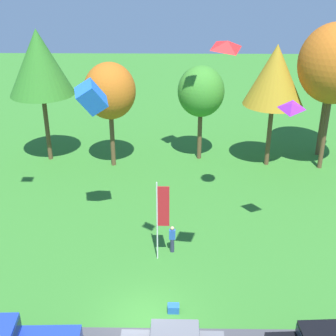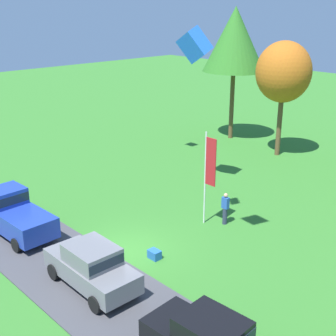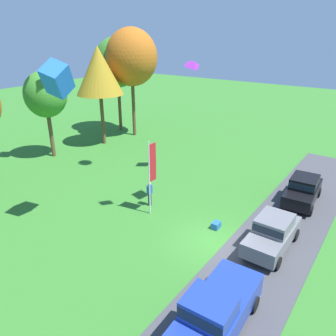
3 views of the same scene
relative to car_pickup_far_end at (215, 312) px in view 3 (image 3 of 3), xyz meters
name	(u,v)px [view 3 (image 3 of 3)]	position (x,y,z in m)	size (l,w,h in m)	color
ground_plane	(214,242)	(5.29, 2.84, -1.11)	(120.00, 120.00, 0.00)	#337528
pavement_strip	(262,261)	(5.29, 0.05, -1.08)	(36.00, 4.40, 0.06)	#424247
car_pickup_far_end	(215,312)	(0.00, 0.00, 0.00)	(5.06, 2.19, 2.14)	#1E389E
car_sedan_by_flagpole	(273,232)	(6.61, 0.08, -0.07)	(4.42, 1.98, 1.84)	slate
car_sedan_mid_row	(303,189)	(12.82, 0.15, -0.07)	(4.50, 2.16, 1.84)	black
person_watching_sky	(150,194)	(6.53, 8.36, -0.23)	(0.36, 0.24, 1.71)	#2D334C
tree_lone_near	(45,95)	(8.69, 21.61, 4.61)	(3.69, 3.69, 7.78)	brown
tree_far_right	(99,71)	(14.13, 20.48, 6.24)	(4.58, 4.58, 9.67)	brown
tree_left_of_center	(132,57)	(18.28, 19.89, 7.24)	(5.36, 5.36, 11.32)	brown
tree_right_of_center	(117,63)	(18.83, 22.51, 6.57)	(4.93, 4.93, 10.41)	brown
flag_banner	(151,168)	(5.93, 7.68, 1.99)	(0.71, 0.08, 4.89)	silver
cooler_box	(216,225)	(6.62, 3.40, -0.91)	(0.56, 0.40, 0.40)	blue
kite_box_near_flag	(57,79)	(2.05, 10.59, 7.52)	(1.09, 1.09, 1.52)	blue
kite_diamond_mid_center	(194,64)	(12.62, 8.89, 7.56)	(1.07, 0.81, 0.39)	purple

